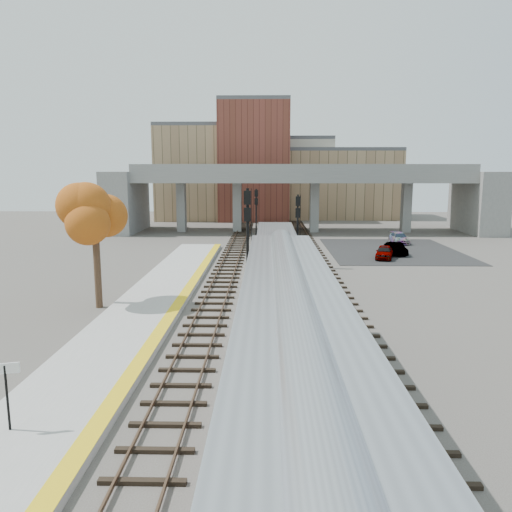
# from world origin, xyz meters

# --- Properties ---
(ground) EXTENTS (160.00, 160.00, 0.00)m
(ground) POSITION_xyz_m (0.00, 0.00, 0.00)
(ground) COLOR #47423D
(ground) RESTS_ON ground
(platform) EXTENTS (4.50, 60.00, 0.35)m
(platform) POSITION_xyz_m (-7.25, 0.00, 0.17)
(platform) COLOR #9E9E99
(platform) RESTS_ON ground
(yellow_strip) EXTENTS (0.70, 60.00, 0.01)m
(yellow_strip) POSITION_xyz_m (-5.35, 0.00, 0.35)
(yellow_strip) COLOR yellow
(yellow_strip) RESTS_ON platform
(tracks) EXTENTS (10.70, 95.00, 0.25)m
(tracks) POSITION_xyz_m (0.93, 12.50, 0.08)
(tracks) COLOR black
(tracks) RESTS_ON ground
(overpass) EXTENTS (54.00, 12.00, 9.50)m
(overpass) POSITION_xyz_m (4.92, 45.00, 5.81)
(overpass) COLOR slate
(overpass) RESTS_ON ground
(buildings_far) EXTENTS (43.00, 21.00, 20.60)m
(buildings_far) POSITION_xyz_m (1.26, 66.57, 7.88)
(buildings_far) COLOR tan
(buildings_far) RESTS_ON ground
(parking_lot) EXTENTS (14.00, 18.00, 0.04)m
(parking_lot) POSITION_xyz_m (14.00, 28.00, 0.02)
(parking_lot) COLOR black
(parking_lot) RESTS_ON ground
(locomotive) EXTENTS (3.02, 19.05, 4.10)m
(locomotive) POSITION_xyz_m (1.00, 10.31, 2.28)
(locomotive) COLOR #A8AAB2
(locomotive) RESTS_ON ground
(coach) EXTENTS (3.03, 25.00, 5.00)m
(coach) POSITION_xyz_m (1.00, -12.30, 2.80)
(coach) COLOR #A8AAB2
(coach) RESTS_ON ground
(signal_mast_near) EXTENTS (0.60, 0.64, 7.45)m
(signal_mast_near) POSITION_xyz_m (-1.10, 8.62, 3.77)
(signal_mast_near) COLOR #9E9E99
(signal_mast_near) RESTS_ON ground
(signal_mast_mid) EXTENTS (0.60, 0.64, 6.57)m
(signal_mast_mid) POSITION_xyz_m (3.00, 18.05, 3.17)
(signal_mast_mid) COLOR #9E9E99
(signal_mast_mid) RESTS_ON ground
(signal_mast_far) EXTENTS (0.60, 0.64, 6.40)m
(signal_mast_far) POSITION_xyz_m (-1.10, 36.44, 3.05)
(signal_mast_far) COLOR #9E9E99
(signal_mast_far) RESTS_ON ground
(station_sign) EXTENTS (0.88, 0.29, 2.27)m
(station_sign) POSITION_xyz_m (-8.08, -11.38, 1.98)
(station_sign) COLOR black
(station_sign) RESTS_ON platform
(tree) EXTENTS (3.60, 3.60, 8.18)m
(tree) POSITION_xyz_m (-10.48, 4.52, 6.07)
(tree) COLOR #382619
(tree) RESTS_ON ground
(car_a) EXTENTS (2.61, 4.19, 1.33)m
(car_a) POSITION_xyz_m (11.90, 22.69, 0.71)
(car_a) COLOR #99999E
(car_a) RESTS_ON parking_lot
(car_b) EXTENTS (1.70, 3.94, 1.26)m
(car_b) POSITION_xyz_m (13.66, 25.10, 0.67)
(car_b) COLOR #99999E
(car_b) RESTS_ON parking_lot
(car_c) EXTENTS (1.81, 4.41, 1.28)m
(car_c) POSITION_xyz_m (16.11, 33.34, 0.68)
(car_c) COLOR #99999E
(car_c) RESTS_ON parking_lot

